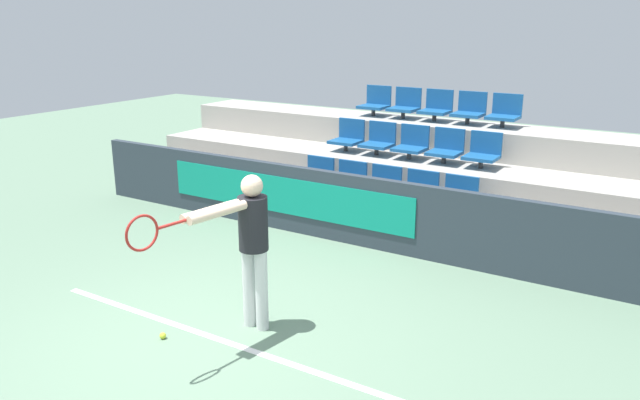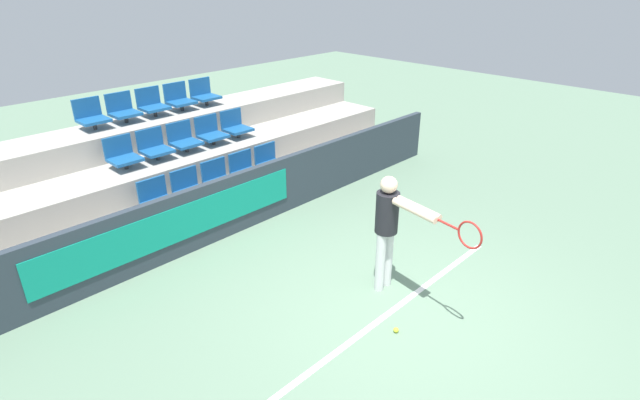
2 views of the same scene
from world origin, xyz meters
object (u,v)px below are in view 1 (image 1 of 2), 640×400
(stadium_chair_6, at_px, (379,141))
(stadium_chair_12, at_px, (436,107))
(stadium_chair_8, at_px, (446,148))
(stadium_chair_10, at_px, (375,103))
(tennis_ball, at_px, (163,336))
(stadium_chair_11, at_px, (405,105))
(stadium_chair_1, at_px, (349,181))
(stadium_chair_5, at_px, (348,137))
(stadium_chair_3, at_px, (419,192))
(stadium_chair_4, at_px, (458,198))
(stadium_chair_0, at_px, (317,176))
(stadium_chair_13, at_px, (470,110))
(tennis_player, at_px, (247,238))
(stadium_chair_2, at_px, (383,186))
(stadium_chair_14, at_px, (505,113))
(stadium_chair_9, at_px, (483,152))
(stadium_chair_7, at_px, (411,144))

(stadium_chair_6, height_order, stadium_chair_12, stadium_chair_12)
(stadium_chair_8, distance_m, stadium_chair_10, 2.06)
(tennis_ball, bearing_deg, stadium_chair_8, 79.08)
(stadium_chair_11, bearing_deg, stadium_chair_12, 0.00)
(stadium_chair_1, relative_size, stadium_chair_5, 1.00)
(stadium_chair_3, xyz_separation_m, stadium_chair_6, (-1.16, 1.00, 0.47))
(stadium_chair_3, relative_size, stadium_chair_11, 1.00)
(stadium_chair_4, bearing_deg, stadium_chair_0, 180.00)
(stadium_chair_6, xyz_separation_m, stadium_chair_13, (1.16, 1.00, 0.47))
(stadium_chair_6, bearing_deg, stadium_chair_8, 0.00)
(stadium_chair_12, height_order, tennis_player, stadium_chair_12)
(stadium_chair_0, distance_m, stadium_chair_10, 2.21)
(stadium_chair_0, distance_m, stadium_chair_3, 1.74)
(stadium_chair_5, height_order, stadium_chair_13, stadium_chair_13)
(stadium_chair_0, xyz_separation_m, stadium_chair_6, (0.58, 1.00, 0.47))
(stadium_chair_0, bearing_deg, stadium_chair_13, 48.96)
(stadium_chair_2, distance_m, stadium_chair_11, 2.28)
(stadium_chair_0, xyz_separation_m, stadium_chair_10, (0.00, 2.00, 0.93))
(stadium_chair_0, bearing_deg, stadium_chair_10, 90.00)
(stadium_chair_2, height_order, stadium_chair_13, stadium_chair_13)
(stadium_chair_2, relative_size, stadium_chair_13, 1.00)
(stadium_chair_2, xyz_separation_m, stadium_chair_8, (0.58, 1.00, 0.47))
(stadium_chair_13, distance_m, stadium_chair_14, 0.58)
(stadium_chair_6, bearing_deg, stadium_chair_1, -90.00)
(stadium_chair_11, bearing_deg, tennis_ball, -88.39)
(stadium_chair_3, distance_m, stadium_chair_9, 1.25)
(stadium_chair_1, relative_size, stadium_chair_14, 1.00)
(tennis_player, bearing_deg, stadium_chair_0, 120.58)
(stadium_chair_11, relative_size, tennis_ball, 7.92)
(stadium_chair_5, distance_m, stadium_chair_13, 2.06)
(stadium_chair_7, distance_m, stadium_chair_10, 1.60)
(stadium_chair_8, xyz_separation_m, tennis_ball, (-0.99, -5.12, -1.13))
(stadium_chair_2, relative_size, stadium_chair_8, 1.00)
(tennis_player, bearing_deg, stadium_chair_12, 101.35)
(stadium_chair_4, height_order, stadium_chair_12, stadium_chair_12)
(stadium_chair_12, bearing_deg, stadium_chair_9, -40.75)
(stadium_chair_3, relative_size, stadium_chair_13, 1.00)
(stadium_chair_5, height_order, tennis_player, tennis_player)
(stadium_chair_1, xyz_separation_m, tennis_ball, (0.17, -4.12, -0.66))
(tennis_player, bearing_deg, stadium_chair_6, 109.14)
(stadium_chair_8, distance_m, stadium_chair_13, 1.10)
(stadium_chair_0, relative_size, stadium_chair_7, 1.00)
(stadium_chair_9, height_order, stadium_chair_13, stadium_chair_13)
(stadium_chair_13, xyz_separation_m, tennis_player, (-0.36, -5.50, -0.62))
(stadium_chair_7, bearing_deg, stadium_chair_13, 59.87)
(stadium_chair_2, height_order, stadium_chair_3, same)
(stadium_chair_0, bearing_deg, stadium_chair_9, 23.31)
(stadium_chair_3, xyz_separation_m, stadium_chair_8, (0.00, 1.00, 0.47))
(stadium_chair_5, bearing_deg, tennis_player, -72.94)
(stadium_chair_8, height_order, stadium_chair_14, stadium_chair_14)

